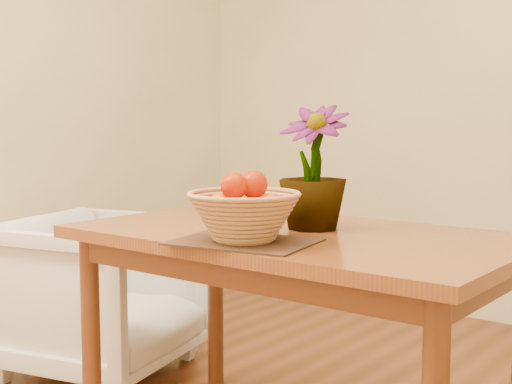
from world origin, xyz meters
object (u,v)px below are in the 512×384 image
Objects in this scene: potted_plant at (313,167)px; table at (295,258)px; armchair at (100,286)px; wicker_basket at (244,218)px.

table is at bearing -119.30° from potted_plant.
armchair reaches higher than table.
armchair is (-1.15, 0.08, -0.57)m from potted_plant.
table is at bearing -111.45° from armchair.
potted_plant is 0.53× the size of armchair.
table is 1.17m from armchair.
table is 0.30m from potted_plant.
wicker_basket is at bearing -123.95° from armchair.
potted_plant reaches higher than armchair.
armchair is at bearing 165.18° from potted_plant.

